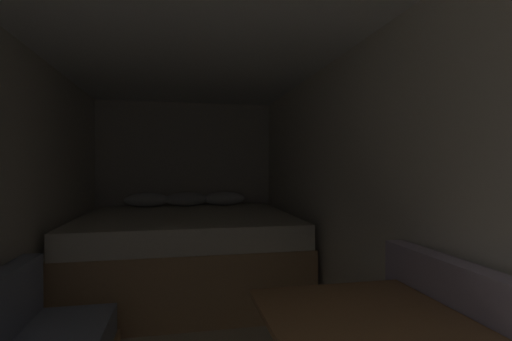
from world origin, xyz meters
The scene contains 5 objects.
wall_back centered at (0.00, 4.50, 1.06)m, with size 2.32×0.05×2.12m, color beige.
wall_right centered at (1.14, 2.00, 1.06)m, with size 0.05×4.95×2.12m, color beige.
ceiling_slab centered at (0.00, 2.00, 2.14)m, with size 2.32×4.95×0.05m, color white.
bed centered at (0.00, 3.47, 0.41)m, with size 2.10×1.95×0.97m.
dinette_table centered at (0.61, 0.89, 0.64)m, with size 0.74×0.70×0.73m.
Camera 1 is at (-0.07, -0.40, 1.29)m, focal length 25.84 mm.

